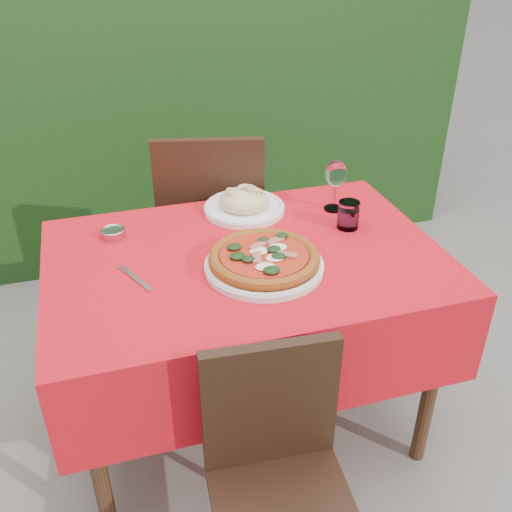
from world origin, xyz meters
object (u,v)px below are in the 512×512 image
object	(u,v)px
pasta_plate	(244,204)
fork	(139,281)
water_glass	(348,216)
wine_glass	(336,176)
chair_near	(278,469)
pizza_plate	(264,260)
chair_far	(212,222)
steel_ramekin	(113,234)

from	to	relation	value
pasta_plate	fork	world-z (taller)	pasta_plate
water_glass	wine_glass	world-z (taller)	wine_glass
chair_near	pizza_plate	xyz separation A→B (m)	(0.12, 0.49, 0.32)
chair_far	fork	xyz separation A→B (m)	(-0.37, -0.68, 0.20)
pizza_plate	water_glass	world-z (taller)	water_glass
pizza_plate	chair_far	bearing A→B (deg)	90.56
water_glass	fork	bearing A→B (deg)	-169.77
chair_far	water_glass	size ratio (longest dim) A/B	9.84
chair_near	steel_ramekin	distance (m)	0.94
fork	steel_ramekin	size ratio (longest dim) A/B	2.60
chair_near	pasta_plate	distance (m)	0.96
chair_near	fork	xyz separation A→B (m)	(-0.26, 0.53, 0.30)
chair_near	wine_glass	size ratio (longest dim) A/B	4.16
pizza_plate	steel_ramekin	bearing A→B (deg)	141.56
chair_far	water_glass	bearing A→B (deg)	137.48
pizza_plate	water_glass	xyz separation A→B (m)	(0.36, 0.17, 0.01)
pizza_plate	wine_glass	xyz separation A→B (m)	(0.37, 0.32, 0.10)
chair_near	pizza_plate	distance (m)	0.60
pasta_plate	wine_glass	world-z (taller)	wine_glass
chair_near	fork	world-z (taller)	chair_near
fork	steel_ramekin	world-z (taller)	steel_ramekin
chair_near	water_glass	size ratio (longest dim) A/B	8.15
pizza_plate	pasta_plate	world-z (taller)	pasta_plate
pizza_plate	steel_ramekin	distance (m)	0.54
pizza_plate	wine_glass	world-z (taller)	wine_glass
pizza_plate	pasta_plate	xyz separation A→B (m)	(0.05, 0.40, -0.00)
pizza_plate	fork	size ratio (longest dim) A/B	1.91
steel_ramekin	chair_near	bearing A→B (deg)	-69.49
wine_glass	pasta_plate	bearing A→B (deg)	165.92
fork	steel_ramekin	distance (m)	0.30
chair_far	fork	size ratio (longest dim) A/B	4.99
chair_near	chair_far	world-z (taller)	chair_far
chair_near	pasta_plate	size ratio (longest dim) A/B	2.69
fork	chair_far	bearing A→B (deg)	37.39
chair_far	pasta_plate	world-z (taller)	chair_far
chair_far	wine_glass	size ratio (longest dim) A/B	5.02
wine_glass	fork	bearing A→B (deg)	-159.59
chair_far	water_glass	distance (m)	0.70
fork	water_glass	bearing A→B (deg)	-13.72
chair_near	chair_far	xyz separation A→B (m)	(0.11, 1.21, 0.09)
water_glass	chair_near	bearing A→B (deg)	-125.51
water_glass	wine_glass	distance (m)	0.17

